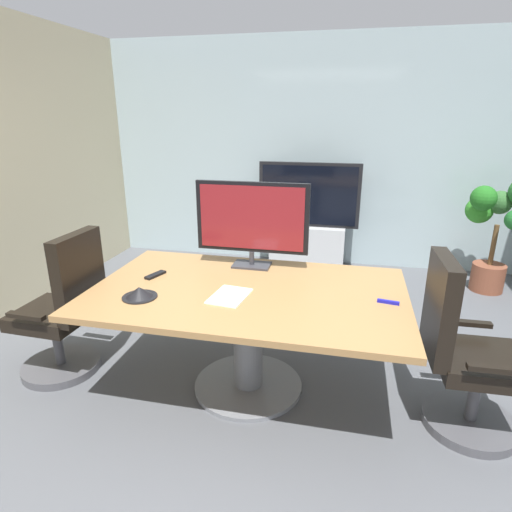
{
  "coord_description": "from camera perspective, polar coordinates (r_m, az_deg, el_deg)",
  "views": [
    {
      "loc": [
        0.52,
        -2.24,
        1.86
      ],
      "look_at": [
        -0.09,
        0.5,
        0.9
      ],
      "focal_mm": 29.75,
      "sensor_mm": 36.0,
      "label": 1
    }
  ],
  "objects": [
    {
      "name": "ground_plane",
      "position": [
        2.96,
        -0.39,
        -20.15
      ],
      "size": [
        7.3,
        7.3,
        0.0
      ],
      "primitive_type": "plane",
      "color": "#515459"
    },
    {
      "name": "conference_table",
      "position": [
        2.87,
        -1.1,
        -7.75
      ],
      "size": [
        2.05,
        1.25,
        0.75
      ],
      "color": "olive",
      "rests_on": "ground"
    },
    {
      "name": "office_chair_right",
      "position": [
        2.87,
        26.08,
        -12.55
      ],
      "size": [
        0.6,
        0.58,
        1.09
      ],
      "rotation": [
        0.0,
        0.0,
        1.6
      ],
      "color": "#4C4C51",
      "rests_on": "ground"
    },
    {
      "name": "office_chair_left",
      "position": [
        3.39,
        -24.35,
        -7.46
      ],
      "size": [
        0.6,
        0.58,
        1.09
      ],
      "rotation": [
        0.0,
        0.0,
        -1.6
      ],
      "color": "#4C4C51",
      "rests_on": "ground"
    },
    {
      "name": "remote_control",
      "position": [
        3.1,
        -13.38,
        -2.49
      ],
      "size": [
        0.1,
        0.18,
        0.02
      ],
      "primitive_type": "cube",
      "rotation": [
        0.0,
        0.0,
        -0.34
      ],
      "color": "black",
      "rests_on": "conference_table"
    },
    {
      "name": "conference_phone",
      "position": [
        2.77,
        -15.4,
        -4.8
      ],
      "size": [
        0.22,
        0.22,
        0.07
      ],
      "color": "black",
      "rests_on": "conference_table"
    },
    {
      "name": "wall_back_glass_partition",
      "position": [
        5.44,
        7.29,
        13.41
      ],
      "size": [
        5.21,
        0.1,
        2.74
      ],
      "primitive_type": "cube",
      "color": "#9EB2B7",
      "rests_on": "ground"
    },
    {
      "name": "tv_monitor",
      "position": [
        3.12,
        -0.56,
        4.9
      ],
      "size": [
        0.84,
        0.18,
        0.64
      ],
      "color": "#333338",
      "rests_on": "conference_table"
    },
    {
      "name": "wall_display_unit",
      "position": [
        5.25,
        6.95,
        2.94
      ],
      "size": [
        1.2,
        0.36,
        1.31
      ],
      "color": "#B7BABC",
      "rests_on": "ground"
    },
    {
      "name": "potted_plant",
      "position": [
        5.14,
        29.78,
        3.94
      ],
      "size": [
        0.7,
        0.59,
        1.26
      ],
      "color": "brown",
      "rests_on": "ground"
    },
    {
      "name": "whiteboard_marker",
      "position": [
        2.72,
        17.36,
        -5.92
      ],
      "size": [
        0.13,
        0.04,
        0.02
      ],
      "primitive_type": "cube",
      "rotation": [
        0.0,
        0.0,
        -0.17
      ],
      "color": "#1919A5",
      "rests_on": "conference_table"
    },
    {
      "name": "paper_notepad",
      "position": [
        2.7,
        -3.58,
        -5.39
      ],
      "size": [
        0.25,
        0.32,
        0.01
      ],
      "primitive_type": "cube",
      "rotation": [
        0.0,
        0.0,
        -0.13
      ],
      "color": "white",
      "rests_on": "conference_table"
    }
  ]
}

